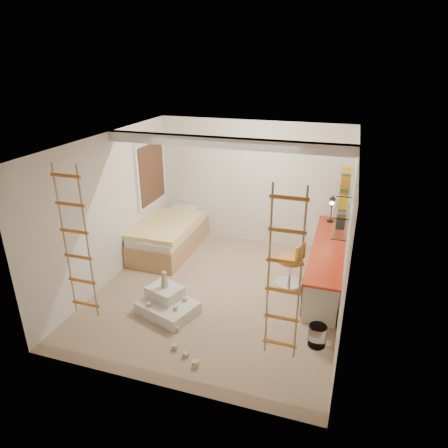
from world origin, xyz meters
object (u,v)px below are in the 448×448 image
(bed, at_px, (170,236))
(swivel_chair, at_px, (291,269))
(play_platform, at_px, (167,303))
(desk, at_px, (327,263))

(bed, height_order, swivel_chair, swivel_chair)
(swivel_chair, distance_m, play_platform, 2.23)
(desk, relative_size, swivel_chair, 3.37)
(bed, bearing_deg, swivel_chair, -13.30)
(bed, height_order, play_platform, bed)
(desk, relative_size, play_platform, 2.76)
(play_platform, bearing_deg, bed, 113.74)
(bed, xyz_separation_m, play_platform, (0.88, -2.01, -0.18))
(bed, distance_m, swivel_chair, 2.69)
(desk, relative_size, bed, 1.40)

